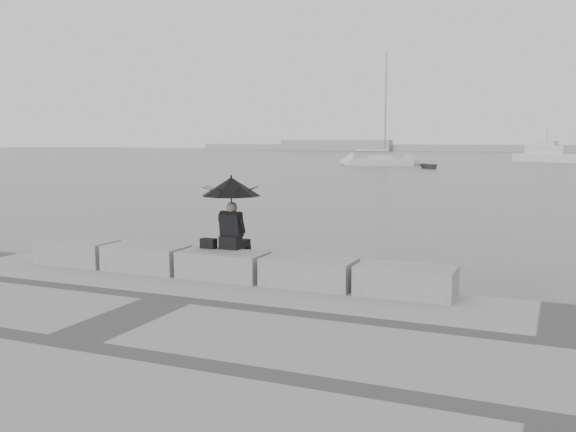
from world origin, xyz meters
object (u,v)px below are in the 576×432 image
at_px(motor_cruiser, 554,155).
at_px(dinghy, 429,165).
at_px(seated_person, 231,196).
at_px(sailboat_left, 381,161).

xyz_separation_m(motor_cruiser, dinghy, (-11.76, -24.18, -0.60)).
xyz_separation_m(seated_person, dinghy, (-7.12, 57.22, -1.70)).
bearing_deg(dinghy, motor_cruiser, 31.09).
relative_size(sailboat_left, dinghy, 3.74).
height_order(seated_person, sailboat_left, sailboat_left).
bearing_deg(sailboat_left, motor_cruiser, 23.04).
height_order(motor_cruiser, dinghy, motor_cruiser).
bearing_deg(seated_person, dinghy, 98.91).
bearing_deg(sailboat_left, seated_person, -101.02).
distance_m(motor_cruiser, dinghy, 26.90).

